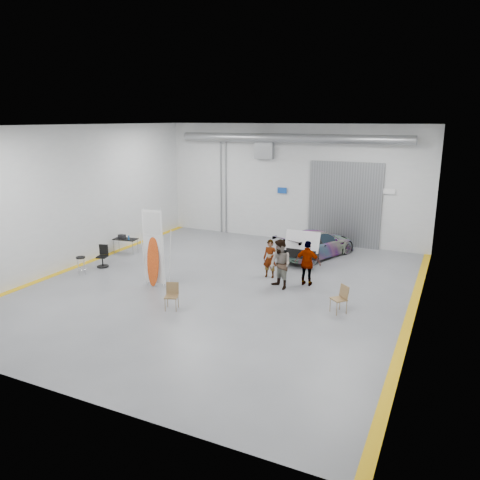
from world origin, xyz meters
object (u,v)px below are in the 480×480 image
at_px(folding_chair_far, 338,304).
at_px(shop_stool, 81,266).
at_px(person_c, 308,263).
at_px(sedan_car, 316,243).
at_px(person_a, 270,259).
at_px(surfboard_display, 153,254).
at_px(person_b, 280,264).
at_px(work_table, 124,239).
at_px(folding_chair_near, 172,301).
at_px(office_chair, 103,257).

distance_m(folding_chair_far, shop_stool, 10.52).
bearing_deg(person_c, sedan_car, -80.09).
distance_m(person_a, shop_stool, 7.75).
xyz_separation_m(person_a, surfboard_display, (-3.66, -2.81, 0.49)).
bearing_deg(surfboard_display, sedan_car, 52.11).
height_order(person_c, surfboard_display, surfboard_display).
xyz_separation_m(person_a, person_b, (0.82, -1.02, 0.16)).
bearing_deg(person_b, shop_stool, -135.27).
bearing_deg(shop_stool, work_table, 97.65).
bearing_deg(shop_stool, person_a, 22.87).
relative_size(person_b, folding_chair_near, 2.10).
bearing_deg(office_chair, sedan_car, 17.64).
relative_size(person_c, office_chair, 1.87).
height_order(sedan_car, person_a, person_a).
height_order(surfboard_display, folding_chair_near, surfboard_display).
bearing_deg(surfboard_display, person_c, 22.89).
relative_size(work_table, office_chair, 1.25).
relative_size(folding_chair_near, work_table, 0.76).
bearing_deg(surfboard_display, folding_chair_near, -44.11).
xyz_separation_m(sedan_car, person_c, (0.79, -3.88, 0.24)).
xyz_separation_m(person_c, work_table, (-9.22, 0.62, -0.18)).
relative_size(folding_chair_far, shop_stool, 1.22).
bearing_deg(work_table, shop_stool, -82.35).
bearing_deg(folding_chair_near, person_c, 30.38).
bearing_deg(person_a, person_b, -54.22).
relative_size(person_b, office_chair, 2.00).
relative_size(sedan_car, surfboard_display, 1.40).
height_order(person_c, folding_chair_far, person_c).
height_order(sedan_car, shop_stool, sedan_car).
bearing_deg(folding_chair_near, sedan_car, 51.33).
xyz_separation_m(sedan_car, shop_stool, (-7.98, -6.62, -0.26)).
distance_m(person_c, office_chair, 8.82).
distance_m(person_a, office_chair, 7.26).
distance_m(sedan_car, folding_chair_far, 6.51).
bearing_deg(office_chair, work_table, 87.58).
bearing_deg(folding_chair_far, work_table, -152.13).
height_order(person_c, office_chair, person_c).
bearing_deg(folding_chair_far, person_c, 171.21).
relative_size(surfboard_display, office_chair, 3.32).
bearing_deg(shop_stool, person_c, 17.37).
relative_size(sedan_car, person_b, 2.33).
bearing_deg(person_a, office_chair, -168.49).
xyz_separation_m(sedan_car, surfboard_display, (-4.52, -6.43, 0.63)).
bearing_deg(person_c, folding_chair_near, 49.60).
height_order(folding_chair_far, work_table, folding_chair_far).
distance_m(shop_stool, office_chair, 1.23).
height_order(person_c, work_table, person_c).
relative_size(folding_chair_near, office_chair, 0.95).
distance_m(person_a, person_b, 1.32).
xyz_separation_m(folding_chair_far, office_chair, (-10.41, 0.60, 0.12)).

